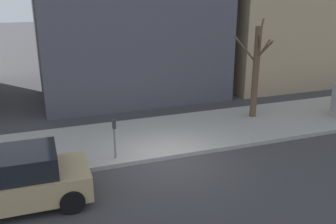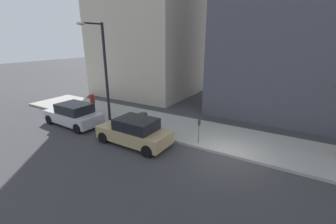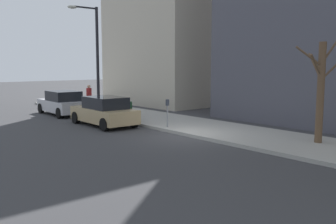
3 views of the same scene
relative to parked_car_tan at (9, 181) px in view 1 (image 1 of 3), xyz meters
The scene contains 5 objects.
ground_plane 5.09m from the parked_car_tan, 76.09° to the right, with size 120.00×120.00×0.00m, color #38383A.
sidewalk 5.89m from the parked_car_tan, 56.70° to the right, with size 4.00×36.00×0.15m, color #9E9B93.
parked_car_tan is the anchor object (origin of this frame).
parking_meter 3.58m from the parked_car_tan, 62.26° to the right, with size 0.14×0.10×1.35m.
bare_tree 10.59m from the parked_car_tan, 68.71° to the right, with size 1.50×1.60×4.17m.
Camera 1 is at (-10.76, 3.98, 5.49)m, focal length 40.00 mm.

